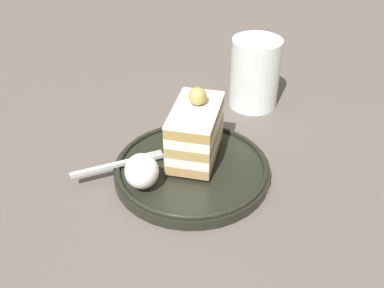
% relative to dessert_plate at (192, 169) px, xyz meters
% --- Properties ---
extents(ground_plane, '(2.40, 2.40, 0.00)m').
position_rel_dessert_plate_xyz_m(ground_plane, '(0.02, -0.02, -0.01)').
color(ground_plane, '#5B524C').
extents(dessert_plate, '(0.20, 0.20, 0.02)m').
position_rel_dessert_plate_xyz_m(dessert_plate, '(0.00, 0.00, 0.00)').
color(dessert_plate, black).
rests_on(dessert_plate, ground_plane).
extents(cake_slice, '(0.10, 0.06, 0.09)m').
position_rel_dessert_plate_xyz_m(cake_slice, '(-0.02, -0.00, 0.05)').
color(cake_slice, tan).
rests_on(cake_slice, dessert_plate).
extents(whipped_cream_dollop, '(0.04, 0.04, 0.04)m').
position_rel_dessert_plate_xyz_m(whipped_cream_dollop, '(0.06, -0.04, 0.03)').
color(whipped_cream_dollop, white).
rests_on(whipped_cream_dollop, dessert_plate).
extents(fork, '(0.08, 0.10, 0.00)m').
position_rel_dessert_plate_xyz_m(fork, '(0.03, -0.09, 0.01)').
color(fork, silver).
rests_on(fork, dessert_plate).
extents(drink_glass_near, '(0.08, 0.08, 0.11)m').
position_rel_dessert_plate_xyz_m(drink_glass_near, '(-0.20, 0.04, 0.04)').
color(drink_glass_near, white).
rests_on(drink_glass_near, ground_plane).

